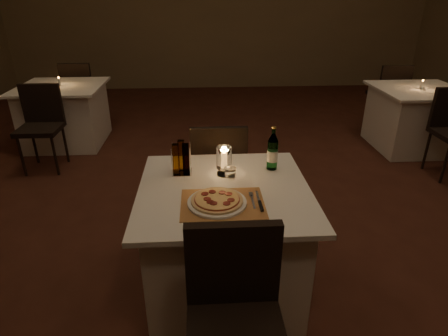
{
  "coord_description": "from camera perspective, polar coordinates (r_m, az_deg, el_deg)",
  "views": [
    {
      "loc": [
        -0.38,
        -2.64,
        1.78
      ],
      "look_at": [
        -0.26,
        -0.7,
        0.86
      ],
      "focal_mm": 30.0,
      "sensor_mm": 36.0,
      "label": 1
    }
  ],
  "objects": [
    {
      "name": "tumbler",
      "position": [
        2.27,
        0.95,
        -0.88
      ],
      "size": [
        0.08,
        0.08,
        0.08
      ],
      "primitive_type": null,
      "color": "white",
      "rests_on": "main_table"
    },
    {
      "name": "pizza",
      "position": [
        2.01,
        -1.07,
        -4.86
      ],
      "size": [
        0.28,
        0.28,
        0.02
      ],
      "color": "#D8B77F",
      "rests_on": "plate"
    },
    {
      "name": "water_bottle",
      "position": [
        2.39,
        7.41,
        2.39
      ],
      "size": [
        0.07,
        0.07,
        0.28
      ],
      "color": "#60B369",
      "rests_on": "main_table"
    },
    {
      "name": "floor",
      "position": [
        3.21,
        3.9,
        -8.61
      ],
      "size": [
        8.0,
        10.0,
        0.02
      ],
      "primitive_type": "cube",
      "color": "#4D2418",
      "rests_on": "ground"
    },
    {
      "name": "fork",
      "position": [
        2.07,
        4.32,
        -4.72
      ],
      "size": [
        0.02,
        0.18,
        0.0
      ],
      "color": "silver",
      "rests_on": "placemat"
    },
    {
      "name": "neighbor_chair_la",
      "position": [
        4.48,
        -26.1,
        6.78
      ],
      "size": [
        0.42,
        0.42,
        0.9
      ],
      "color": "black",
      "rests_on": "ground"
    },
    {
      "name": "chair_far",
      "position": [
        2.91,
        -0.85,
        0.3
      ],
      "size": [
        0.42,
        0.42,
        0.9
      ],
      "color": "black",
      "rests_on": "ground"
    },
    {
      "name": "neighbor_chair_rb",
      "position": [
        5.72,
        23.98,
        10.76
      ],
      "size": [
        0.42,
        0.42,
        0.9
      ],
      "color": "black",
      "rests_on": "ground"
    },
    {
      "name": "hurricane_candle",
      "position": [
        2.3,
        0.02,
        1.44
      ],
      "size": [
        0.1,
        0.1,
        0.18
      ],
      "color": "white",
      "rests_on": "main_table"
    },
    {
      "name": "wall_back",
      "position": [
        7.66,
        -0.79,
        23.22
      ],
      "size": [
        8.0,
        0.02,
        3.0
      ],
      "primitive_type": "cube",
      "color": "olive",
      "rests_on": "ground"
    },
    {
      "name": "neighbor_chair_lb",
      "position": [
        5.78,
        -21.17,
        11.36
      ],
      "size": [
        0.42,
        0.42,
        0.9
      ],
      "color": "black",
      "rests_on": "ground"
    },
    {
      "name": "plate",
      "position": [
        2.02,
        -1.07,
        -5.26
      ],
      "size": [
        0.32,
        0.32,
        0.01
      ],
      "primitive_type": "cylinder",
      "color": "white",
      "rests_on": "placemat"
    },
    {
      "name": "knife",
      "position": [
        2.02,
        5.53,
        -5.47
      ],
      "size": [
        0.02,
        0.22,
        0.01
      ],
      "color": "black",
      "rests_on": "placemat"
    },
    {
      "name": "neighbor_table_left",
      "position": [
        5.16,
        -23.0,
        7.51
      ],
      "size": [
        1.0,
        1.0,
        0.74
      ],
      "color": "white",
      "rests_on": "ground"
    },
    {
      "name": "neighbor_candle_right",
      "position": [
        5.06,
        27.95,
        11.16
      ],
      "size": [
        0.03,
        0.03,
        0.11
      ],
      "color": "white",
      "rests_on": "neighbor_table_right"
    },
    {
      "name": "chair_near",
      "position": [
        1.73,
        1.62,
        -20.15
      ],
      "size": [
        0.42,
        0.42,
        0.9
      ],
      "color": "black",
      "rests_on": "ground"
    },
    {
      "name": "cruet_caddy",
      "position": [
        2.33,
        -6.54,
        1.33
      ],
      "size": [
        0.12,
        0.12,
        0.21
      ],
      "color": "white",
      "rests_on": "main_table"
    },
    {
      "name": "neighbor_table_right",
      "position": [
        5.16,
        27.02,
        6.73
      ],
      "size": [
        1.0,
        1.0,
        0.74
      ],
      "color": "white",
      "rests_on": "ground"
    },
    {
      "name": "main_table",
      "position": [
        2.38,
        0.03,
        -10.84
      ],
      "size": [
        1.0,
        1.0,
        0.74
      ],
      "color": "white",
      "rests_on": "ground"
    },
    {
      "name": "placemat",
      "position": [
        2.03,
        -0.21,
        -5.45
      ],
      "size": [
        0.45,
        0.34,
        0.0
      ],
      "primitive_type": "cube",
      "color": "#A86F3A",
      "rests_on": "main_table"
    },
    {
      "name": "neighbor_candle_left",
      "position": [
        5.07,
        -23.8,
        11.95
      ],
      "size": [
        0.03,
        0.03,
        0.11
      ],
      "color": "white",
      "rests_on": "neighbor_table_left"
    }
  ]
}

